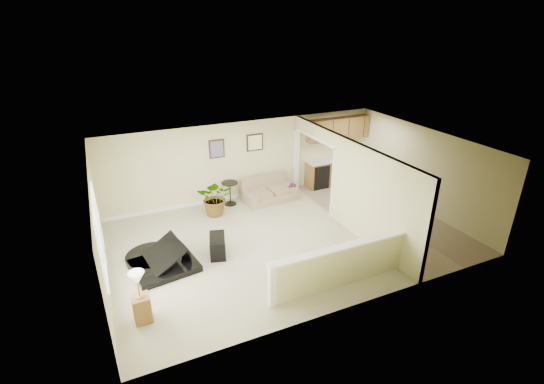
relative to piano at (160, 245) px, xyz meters
name	(u,v)px	position (x,y,z in m)	size (l,w,h in m)	color
floor	(287,238)	(3.30, -0.06, -0.56)	(9.00, 9.00, 0.00)	#BDB693
back_wall	(246,160)	(3.30, 2.94, 0.69)	(9.00, 0.04, 2.50)	beige
front_wall	(358,254)	(3.30, -3.06, 0.69)	(9.00, 0.04, 2.50)	beige
left_wall	(99,231)	(-1.20, -0.06, 0.69)	(0.04, 6.00, 2.50)	beige
right_wall	(423,169)	(7.80, -0.06, 0.69)	(0.04, 6.00, 2.50)	beige
ceiling	(289,148)	(3.30, -0.06, 1.94)	(9.00, 6.00, 0.04)	white
kitchen_vinyl	(382,215)	(6.45, -0.06, -0.56)	(2.70, 6.00, 0.01)	tan
interior_partition	(342,182)	(5.10, 0.19, 0.66)	(0.18, 5.99, 2.50)	beige
pony_half_wall	(339,266)	(3.37, -2.36, -0.04)	(3.42, 0.22, 1.00)	beige
left_window	(99,234)	(-1.19, -0.56, 0.89)	(0.05, 2.15, 1.45)	white
wall_art_left	(217,149)	(2.35, 2.91, 1.19)	(0.48, 0.04, 0.58)	#341F12
wall_mirror	(255,142)	(3.60, 2.91, 1.24)	(0.55, 0.04, 0.55)	#341F12
kitchen_cabinets	(335,160)	(6.49, 2.67, 0.31)	(2.36, 0.65, 2.33)	olive
piano	(160,245)	(0.00, 0.00, 0.00)	(1.81, 1.85, 1.34)	black
piano_bench	(218,246)	(1.36, -0.07, -0.32)	(0.37, 0.73, 0.49)	black
loveseat	(268,189)	(3.82, 2.38, -0.20)	(1.73, 1.06, 0.95)	tan
accent_table	(230,190)	(2.58, 2.54, -0.08)	(0.52, 0.52, 0.75)	black
palm_plant	(216,197)	(1.98, 2.05, -0.01)	(1.26, 1.18, 1.13)	black
small_plant	(292,192)	(4.56, 2.13, -0.34)	(0.34, 0.34, 0.51)	black
lamp_stand	(141,301)	(-0.66, -1.72, -0.09)	(0.34, 0.34, 1.11)	olive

